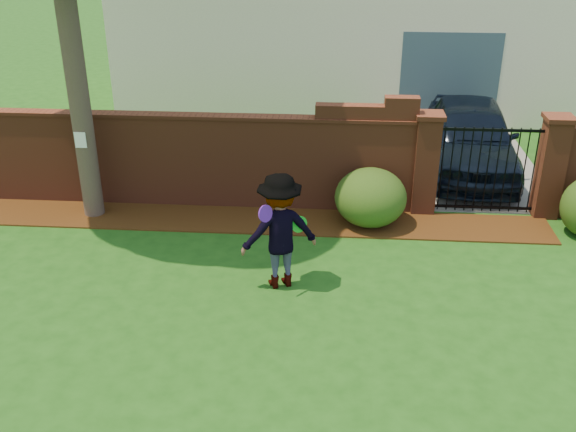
# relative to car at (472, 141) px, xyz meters

# --- Properties ---
(ground) EXTENTS (80.00, 80.00, 0.01)m
(ground) POSITION_rel_car_xyz_m (-3.57, -5.93, -0.75)
(ground) COLOR #1B4B12
(ground) RESTS_ON ground
(mulch_bed) EXTENTS (11.10, 1.08, 0.03)m
(mulch_bed) POSITION_rel_car_xyz_m (-4.52, -2.59, -0.73)
(mulch_bed) COLOR #371C0A
(mulch_bed) RESTS_ON ground
(brick_wall) EXTENTS (8.70, 0.31, 2.16)m
(brick_wall) POSITION_rel_car_xyz_m (-5.58, -1.93, 0.18)
(brick_wall) COLOR maroon
(brick_wall) RESTS_ON ground
(pillar_left) EXTENTS (0.50, 0.50, 1.88)m
(pillar_left) POSITION_rel_car_xyz_m (-1.17, -1.93, 0.21)
(pillar_left) COLOR maroon
(pillar_left) RESTS_ON ground
(pillar_right) EXTENTS (0.50, 0.50, 1.88)m
(pillar_right) POSITION_rel_car_xyz_m (1.03, -1.93, 0.21)
(pillar_right) COLOR maroon
(pillar_right) RESTS_ON ground
(iron_gate) EXTENTS (1.78, 0.03, 1.60)m
(iron_gate) POSITION_rel_car_xyz_m (-0.07, -1.93, 0.11)
(iron_gate) COLOR black
(iron_gate) RESTS_ON ground
(driveway) EXTENTS (3.20, 8.00, 0.01)m
(driveway) POSITION_rel_car_xyz_m (-0.07, 2.07, -0.74)
(driveway) COLOR gray
(driveway) RESTS_ON ground
(car) EXTENTS (2.04, 4.48, 1.49)m
(car) POSITION_rel_car_xyz_m (0.00, 0.00, 0.00)
(car) COLOR black
(car) RESTS_ON ground
(paper_notice) EXTENTS (0.20, 0.01, 0.28)m
(paper_notice) POSITION_rel_car_xyz_m (-7.17, -2.72, 0.75)
(paper_notice) COLOR white
(paper_notice) RESTS_ON tree
(shrub_left) EXTENTS (1.26, 1.26, 1.03)m
(shrub_left) POSITION_rel_car_xyz_m (-2.16, -2.55, -0.23)
(shrub_left) COLOR #1E4314
(shrub_left) RESTS_ON ground
(man) EXTENTS (1.30, 1.02, 1.77)m
(man) POSITION_rel_car_xyz_m (-3.55, -4.73, 0.14)
(man) COLOR gray
(man) RESTS_ON ground
(frisbee_purple) EXTENTS (0.21, 0.23, 0.24)m
(frisbee_purple) POSITION_rel_car_xyz_m (-3.73, -5.04, 0.57)
(frisbee_purple) COLOR #611CAF
(frisbee_purple) RESTS_ON man
(frisbee_green) EXTENTS (0.25, 0.17, 0.25)m
(frisbee_green) POSITION_rel_car_xyz_m (-3.28, -4.65, 0.23)
(frisbee_green) COLOR green
(frisbee_green) RESTS_ON man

